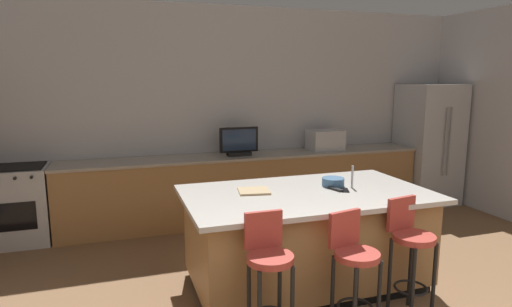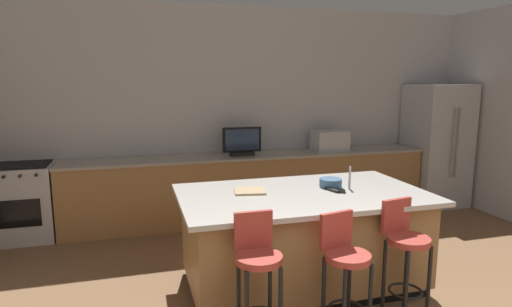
# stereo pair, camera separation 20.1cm
# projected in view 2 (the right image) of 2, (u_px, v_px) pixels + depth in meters

# --- Properties ---
(wall_back) EXTENTS (7.27, 0.12, 2.94)m
(wall_back) POSITION_uv_depth(u_px,v_px,m) (247.00, 112.00, 6.23)
(wall_back) COLOR #BCBCC1
(wall_back) RESTS_ON ground_plane
(counter_back) EXTENTS (5.05, 0.62, 0.92)m
(counter_back) POSITION_uv_depth(u_px,v_px,m) (252.00, 187.00, 6.04)
(counter_back) COLOR #9E7042
(counter_back) RESTS_ON ground_plane
(kitchen_island) EXTENTS (2.29, 1.32, 0.92)m
(kitchen_island) POSITION_uv_depth(u_px,v_px,m) (302.00, 238.00, 4.08)
(kitchen_island) COLOR black
(kitchen_island) RESTS_ON ground_plane
(refrigerator) EXTENTS (0.82, 0.80, 1.87)m
(refrigerator) POSITION_uv_depth(u_px,v_px,m) (436.00, 145.00, 6.68)
(refrigerator) COLOR #B7BABF
(refrigerator) RESTS_ON ground_plane
(range_oven) EXTENTS (0.76, 0.63, 0.94)m
(range_oven) POSITION_uv_depth(u_px,v_px,m) (22.00, 202.00, 5.25)
(range_oven) COLOR #B7BABF
(range_oven) RESTS_ON ground_plane
(microwave) EXTENTS (0.48, 0.36, 0.29)m
(microwave) POSITION_uv_depth(u_px,v_px,m) (330.00, 141.00, 6.25)
(microwave) COLOR #B7BABF
(microwave) RESTS_ON counter_back
(tv_monitor) EXTENTS (0.53, 0.16, 0.39)m
(tv_monitor) POSITION_uv_depth(u_px,v_px,m) (242.00, 142.00, 5.84)
(tv_monitor) COLOR black
(tv_monitor) RESTS_ON counter_back
(sink_faucet_back) EXTENTS (0.02, 0.02, 0.24)m
(sink_faucet_back) POSITION_uv_depth(u_px,v_px,m) (241.00, 145.00, 6.00)
(sink_faucet_back) COLOR #B2B2B7
(sink_faucet_back) RESTS_ON counter_back
(sink_faucet_island) EXTENTS (0.02, 0.02, 0.22)m
(sink_faucet_island) POSITION_uv_depth(u_px,v_px,m) (350.00, 178.00, 4.12)
(sink_faucet_island) COLOR #B2B2B7
(sink_faucet_island) RESTS_ON kitchen_island
(bar_stool_left) EXTENTS (0.34, 0.34, 1.00)m
(bar_stool_left) POSITION_uv_depth(u_px,v_px,m) (258.00, 269.00, 3.11)
(bar_stool_left) COLOR #B23D33
(bar_stool_left) RESTS_ON ground_plane
(bar_stool_center) EXTENTS (0.35, 0.36, 0.96)m
(bar_stool_center) POSITION_uv_depth(u_px,v_px,m) (345.00, 265.00, 3.24)
(bar_stool_center) COLOR #B23D33
(bar_stool_center) RESTS_ON ground_plane
(bar_stool_right) EXTENTS (0.34, 0.36, 0.99)m
(bar_stool_right) POSITION_uv_depth(u_px,v_px,m) (405.00, 249.00, 3.49)
(bar_stool_right) COLOR #B23D33
(bar_stool_right) RESTS_ON ground_plane
(fruit_bowl) EXTENTS (0.22, 0.22, 0.08)m
(fruit_bowl) POSITION_uv_depth(u_px,v_px,m) (331.00, 183.00, 4.21)
(fruit_bowl) COLOR #3F668C
(fruit_bowl) RESTS_ON kitchen_island
(cell_phone) EXTENTS (0.12, 0.17, 0.01)m
(cell_phone) POSITION_uv_depth(u_px,v_px,m) (341.00, 191.00, 4.04)
(cell_phone) COLOR black
(cell_phone) RESTS_ON kitchen_island
(tv_remote) EXTENTS (0.09, 0.18, 0.02)m
(tv_remote) POSITION_uv_depth(u_px,v_px,m) (332.00, 190.00, 4.06)
(tv_remote) COLOR black
(tv_remote) RESTS_ON kitchen_island
(cutting_board) EXTENTS (0.33, 0.31, 0.02)m
(cutting_board) POSITION_uv_depth(u_px,v_px,m) (250.00, 191.00, 4.03)
(cutting_board) COLOR tan
(cutting_board) RESTS_ON kitchen_island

